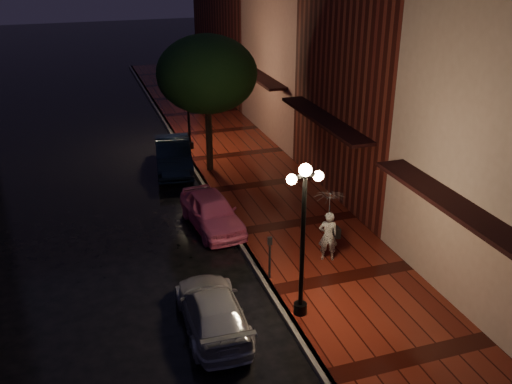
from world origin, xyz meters
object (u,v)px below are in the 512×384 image
object	(u,v)px
pink_car	(212,211)
silver_car	(212,310)
streetlamp_far	(188,99)
street_tree	(207,76)
parking_meter	(270,254)
woman_with_umbrella	(329,216)
navy_car	(173,155)
streetlamp_near	(303,233)

from	to	relation	value
pink_car	silver_car	world-z (taller)	pink_car
streetlamp_far	pink_car	world-z (taller)	streetlamp_far
street_tree	parking_meter	bearing A→B (deg)	-92.89
street_tree	woman_with_umbrella	world-z (taller)	street_tree
street_tree	navy_car	bearing A→B (deg)	151.55
silver_car	parking_meter	xyz separation A→B (m)	(2.14, 1.60, 0.42)
streetlamp_near	street_tree	bearing A→B (deg)	88.65
streetlamp_near	navy_car	xyz separation A→B (m)	(-1.20, 11.78, -1.90)
parking_meter	street_tree	bearing A→B (deg)	93.75
streetlamp_near	street_tree	size ratio (longest dim) A/B	0.74
streetlamp_far	street_tree	xyz separation A→B (m)	(0.26, -3.01, 1.64)
woman_with_umbrella	navy_car	bearing A→B (deg)	-50.79
street_tree	pink_car	distance (m)	6.38
street_tree	silver_car	world-z (taller)	street_tree
pink_car	parking_meter	world-z (taller)	parking_meter
streetlamp_near	parking_meter	xyz separation A→B (m)	(-0.20, 1.91, -1.62)
pink_car	parking_meter	xyz separation A→B (m)	(0.75, -3.97, 0.35)
street_tree	parking_meter	world-z (taller)	street_tree
street_tree	woman_with_umbrella	bearing A→B (deg)	-79.27
streetlamp_far	parking_meter	world-z (taller)	streetlamp_far
streetlamp_near	silver_car	world-z (taller)	streetlamp_near
street_tree	silver_car	bearing A→B (deg)	-103.68
streetlamp_near	pink_car	xyz separation A→B (m)	(-0.95, 5.87, -1.97)
pink_car	street_tree	bearing A→B (deg)	71.21
streetlamp_near	silver_car	xyz separation A→B (m)	(-2.34, 0.31, -2.04)
navy_car	silver_car	xyz separation A→B (m)	(-1.14, -11.47, -0.15)
street_tree	pink_car	world-z (taller)	street_tree
parking_meter	silver_car	bearing A→B (deg)	-136.63
streetlamp_far	woman_with_umbrella	distance (m)	11.81
street_tree	navy_car	distance (m)	3.91
streetlamp_near	pink_car	size ratio (longest dim) A/B	1.16
streetlamp_near	streetlamp_far	distance (m)	14.00
streetlamp_near	woman_with_umbrella	bearing A→B (deg)	51.56
pink_car	woman_with_umbrella	size ratio (longest dim) A/B	1.62
streetlamp_far	silver_car	bearing A→B (deg)	-99.70
street_tree	woman_with_umbrella	xyz separation A→B (m)	(1.63, -8.61, -2.58)
street_tree	navy_car	size ratio (longest dim) A/B	1.36
street_tree	silver_car	xyz separation A→B (m)	(-2.60, -10.68, -3.69)
navy_car	streetlamp_far	bearing A→B (deg)	68.90
navy_car	parking_meter	size ratio (longest dim) A/B	3.12
navy_car	silver_car	distance (m)	11.53
streetlamp_near	woman_with_umbrella	size ratio (longest dim) A/B	1.88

